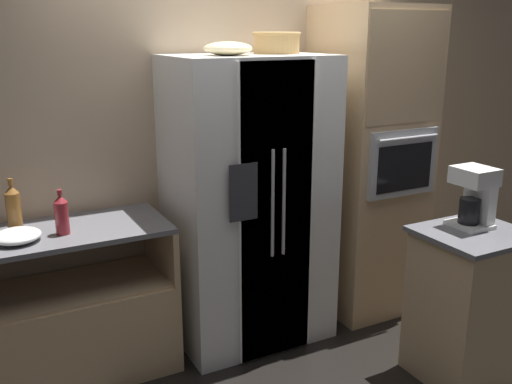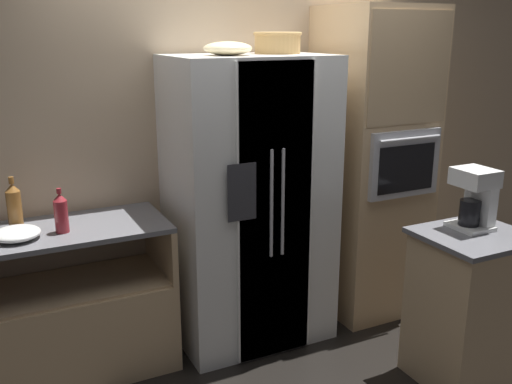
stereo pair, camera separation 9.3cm
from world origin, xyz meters
name	(u,v)px [view 1 (the left image)]	position (x,y,z in m)	size (l,w,h in m)	color
ground_plane	(254,336)	(0.00, 0.00, 0.00)	(20.00, 20.00, 0.00)	black
wall_back	(224,124)	(0.00, 0.45, 1.40)	(12.00, 0.06, 2.80)	tan
counter_left	(33,332)	(-1.38, 0.13, 0.34)	(1.57, 0.59, 0.92)	tan
refrigerator	(250,203)	(0.00, 0.07, 0.94)	(0.99, 0.73, 1.87)	white
wall_oven	(369,163)	(0.97, 0.08, 1.09)	(0.67, 0.74, 2.18)	tan
island_counter	(467,304)	(0.91, -0.97, 0.46)	(0.59, 0.53, 0.92)	tan
wicker_basket	(277,42)	(0.22, 0.12, 1.94)	(0.30, 0.30, 0.13)	tan
fruit_bowl	(228,48)	(-0.17, 0.01, 1.91)	(0.29, 0.29, 0.08)	beige
bottle_tall	(62,214)	(-1.17, 0.06, 1.04)	(0.08, 0.08, 0.25)	maroon
bottle_short	(13,207)	(-1.40, 0.25, 1.06)	(0.08, 0.08, 0.30)	brown
mixing_bowl	(17,236)	(-1.41, 0.05, 0.96)	(0.25, 0.25, 0.07)	white
coffee_maker	(475,194)	(0.96, -0.90, 1.11)	(0.20, 0.22, 0.35)	white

